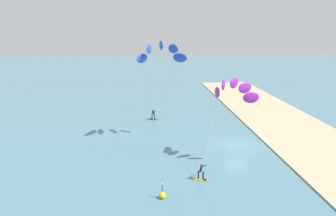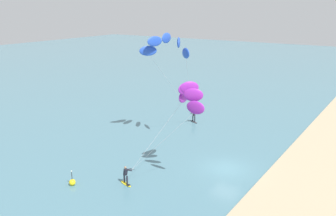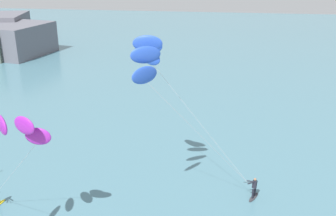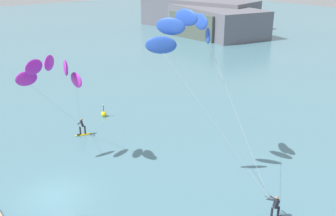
% 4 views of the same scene
% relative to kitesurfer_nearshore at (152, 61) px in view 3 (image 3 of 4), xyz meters
% --- Properties ---
extents(kitesurfer_nearshore, '(9.38, 6.15, 12.17)m').
position_rel_kitesurfer_nearshore_xyz_m(kitesurfer_nearshore, '(0.00, 0.00, 0.00)').
color(kitesurfer_nearshore, '#333338').
rests_on(kitesurfer_nearshore, ground).
extents(kitesurfer_mid_water, '(6.52, 6.81, 8.85)m').
position_rel_kitesurfer_nearshore_xyz_m(kitesurfer_mid_water, '(-7.27, -6.71, -3.11)').
color(kitesurfer_mid_water, yellow).
rests_on(kitesurfer_mid_water, ground).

